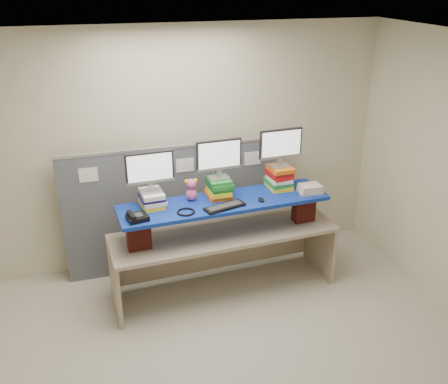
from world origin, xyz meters
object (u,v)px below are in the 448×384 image
object	(u,v)px
monitor_center	(219,157)
monitor_right	(281,145)
desk	(224,243)
monitor_left	(150,170)
blue_board	(224,203)
desk_phone	(137,217)
keyboard	(225,207)

from	to	relation	value
monitor_center	monitor_right	distance (m)	0.70
monitor_center	desk	bearing A→B (deg)	-83.22
monitor_left	monitor_right	bearing A→B (deg)	0.00
desk	monitor_center	distance (m)	0.96
blue_board	desk_phone	distance (m)	0.95
monitor_left	monitor_center	world-z (taller)	monitor_center
blue_board	monitor_left	world-z (taller)	monitor_left
keyboard	monitor_right	bearing A→B (deg)	8.35
desk	monitor_right	world-z (taller)	monitor_right
keyboard	desk_phone	size ratio (longest dim) A/B	2.04
monitor_right	keyboard	xyz separation A→B (m)	(-0.71, -0.32, -0.48)
blue_board	monitor_left	bearing A→B (deg)	170.82
monitor_center	keyboard	size ratio (longest dim) A/B	1.07
monitor_right	keyboard	size ratio (longest dim) A/B	1.07
desk	blue_board	world-z (taller)	blue_board
desk	keyboard	xyz separation A→B (m)	(-0.04, -0.16, 0.52)
monitor_left	blue_board	bearing A→B (deg)	-9.18
monitor_left	keyboard	xyz separation A→B (m)	(0.70, -0.24, -0.39)
monitor_left	keyboard	distance (m)	0.83
desk	keyboard	world-z (taller)	keyboard
blue_board	monitor_left	size ratio (longest dim) A/B	4.56
monitor_right	desk_phone	xyz separation A→B (m)	(-1.60, -0.35, -0.46)
desk	monitor_center	world-z (taller)	monitor_center
desk	monitor_right	bearing A→B (deg)	9.87
desk	monitor_right	distance (m)	1.22
blue_board	desk_phone	xyz separation A→B (m)	(-0.93, -0.19, 0.05)
monitor_right	desk_phone	distance (m)	1.70
desk	blue_board	bearing A→B (deg)	176.70
desk	monitor_left	distance (m)	1.17
blue_board	monitor_right	xyz separation A→B (m)	(0.67, 0.16, 0.51)
blue_board	monitor_right	bearing A→B (deg)	9.87
monitor_center	keyboard	bearing A→B (deg)	-97.24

